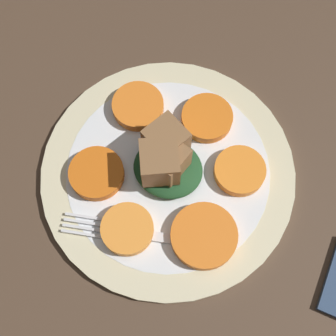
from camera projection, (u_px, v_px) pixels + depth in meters
The scene contains 10 objects.
table_slab at pixel (168, 177), 58.28cm from camera, with size 120.00×120.00×2.00cm, color #4C3828.
plate at pixel (168, 173), 56.86cm from camera, with size 30.78×30.78×1.05cm.
carrot_slice_0 at pixel (240, 171), 55.60cm from camera, with size 6.14×6.14×1.35cm, color orange.
carrot_slice_1 at pixel (207, 118), 58.07cm from camera, with size 6.39×6.39×1.35cm, color orange.
carrot_slice_2 at pixel (138, 106), 58.66cm from camera, with size 6.48×6.48×1.35cm, color orange.
carrot_slice_3 at pixel (97, 173), 55.48cm from camera, with size 6.56×6.56×1.35cm, color orange.
carrot_slice_4 at pixel (127, 229), 53.10cm from camera, with size 6.05×6.05×1.35cm, color orange.
carrot_slice_5 at pixel (204, 236), 52.83cm from camera, with size 7.63×7.63×1.35cm, color orange.
center_pile at pixel (165, 160), 53.80cm from camera, with size 8.37×8.51×6.10cm.
fork at pixel (139, 234), 53.38cm from camera, with size 18.56×6.39×0.40cm.
Camera 1 is at (7.84, -17.90, 55.91)cm, focal length 50.00 mm.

